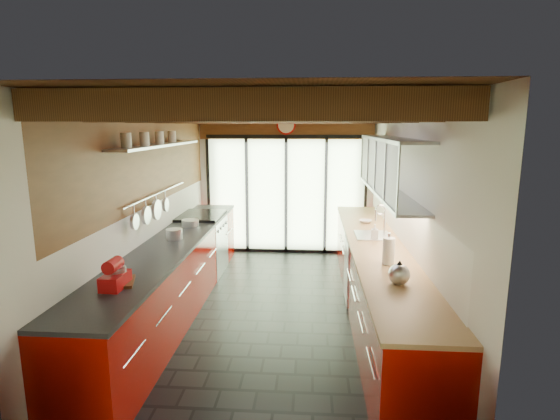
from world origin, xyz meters
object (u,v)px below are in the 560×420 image
Objects in this scene: soap_bottle at (375,232)px; bowl at (365,221)px; paper_towel at (389,251)px; stand_mixer at (115,276)px; kettle at (399,273)px.

soap_bottle is 1.06× the size of bowl.
paper_towel is 1.97m from bowl.
stand_mixer is at bearing -132.07° from bowl.
soap_bottle is at bearing 90.00° from kettle.
kettle is 1.58m from soap_bottle.
bowl is (-0.00, 1.97, -0.12)m from paper_towel.
paper_towel reaches higher than stand_mixer.
paper_towel is (2.54, 0.85, 0.03)m from stand_mixer.
paper_towel reaches higher than kettle.
kettle is (2.54, 0.28, -0.01)m from stand_mixer.
kettle is at bearing 6.19° from stand_mixer.
stand_mixer is at bearing -173.81° from kettle.
stand_mixer is at bearing -161.55° from paper_towel.
paper_towel is at bearing -90.00° from soap_bottle.
stand_mixer is 2.55m from kettle.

